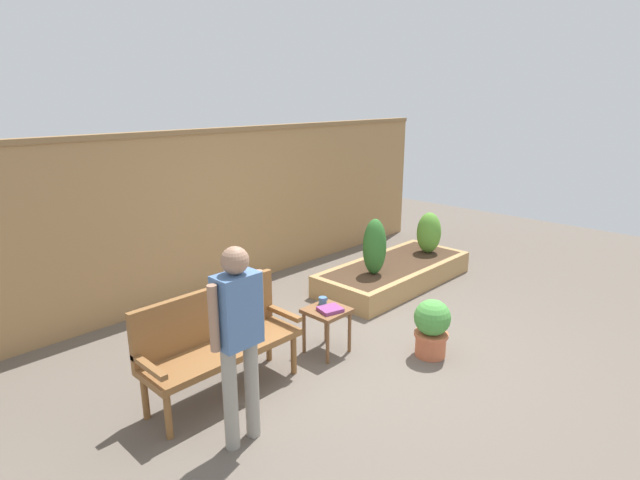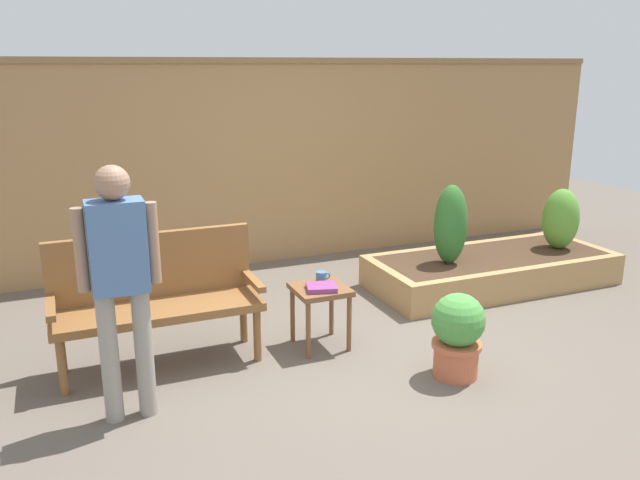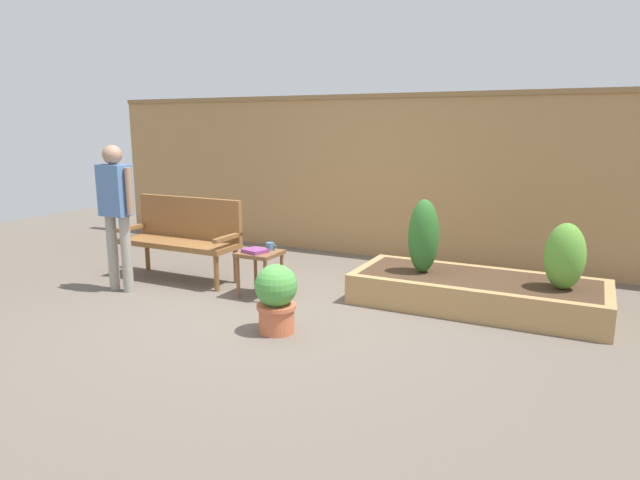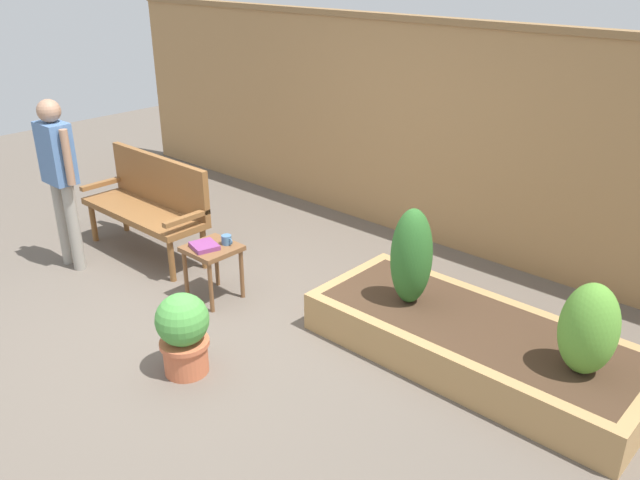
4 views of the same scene
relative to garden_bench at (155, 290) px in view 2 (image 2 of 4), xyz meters
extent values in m
plane|color=#60564C|center=(1.48, -0.55, -0.54)|extent=(14.00, 14.00, 0.00)
cube|color=#A37A4C|center=(1.48, 2.05, 0.51)|extent=(8.40, 0.10, 2.10)
cube|color=olive|center=(1.48, 2.05, 1.59)|extent=(8.40, 0.14, 0.06)
cylinder|color=brown|center=(0.66, 0.08, -0.34)|extent=(0.06, 0.06, 0.40)
cylinder|color=brown|center=(0.66, -0.28, -0.34)|extent=(0.06, 0.06, 0.40)
cylinder|color=brown|center=(-0.66, 0.08, -0.34)|extent=(0.06, 0.06, 0.40)
cylinder|color=brown|center=(-0.66, -0.28, -0.34)|extent=(0.06, 0.06, 0.40)
cube|color=brown|center=(0.00, -0.10, -0.11)|extent=(1.44, 0.48, 0.06)
cube|color=brown|center=(0.00, 0.11, 0.16)|extent=(1.44, 0.06, 0.48)
cube|color=brown|center=(-0.69, -0.10, 0.02)|extent=(0.06, 0.48, 0.04)
cube|color=brown|center=(0.69, -0.10, 0.02)|extent=(0.06, 0.48, 0.04)
cylinder|color=brown|center=(1.34, -0.06, -0.32)|extent=(0.04, 0.04, 0.44)
cylinder|color=brown|center=(1.34, -0.39, -0.32)|extent=(0.04, 0.04, 0.44)
cylinder|color=brown|center=(1.01, -0.06, -0.32)|extent=(0.04, 0.04, 0.44)
cylinder|color=brown|center=(1.01, -0.39, -0.32)|extent=(0.04, 0.04, 0.44)
cube|color=brown|center=(1.18, -0.22, -0.08)|extent=(0.40, 0.40, 0.04)
cylinder|color=teal|center=(1.24, -0.11, -0.03)|extent=(0.08, 0.08, 0.08)
torus|color=teal|center=(1.28, -0.11, -0.03)|extent=(0.06, 0.01, 0.06)
cube|color=#7F3875|center=(1.16, -0.28, -0.05)|extent=(0.26, 0.25, 0.04)
cylinder|color=#C66642|center=(1.86, -1.03, -0.44)|extent=(0.31, 0.31, 0.22)
cylinder|color=#C66642|center=(1.86, -1.03, -0.31)|extent=(0.34, 0.34, 0.04)
sphere|color=#4C9942|center=(1.86, -1.03, -0.13)|extent=(0.37, 0.37, 0.37)
cube|color=#AD8451|center=(3.27, -0.02, -0.39)|extent=(2.40, 0.09, 0.30)
cube|color=#AD8451|center=(3.27, 0.89, -0.39)|extent=(2.40, 0.09, 0.30)
cube|color=#AD8451|center=(2.12, 0.44, -0.39)|extent=(0.09, 0.82, 0.30)
cube|color=#AD8451|center=(4.43, 0.44, -0.39)|extent=(0.09, 0.82, 0.30)
cube|color=#422D1E|center=(3.27, 0.44, -0.39)|extent=(2.22, 0.82, 0.30)
cylinder|color=brown|center=(2.73, 0.38, -0.21)|extent=(0.04, 0.04, 0.06)
ellipsoid|color=#2D6628|center=(2.73, 0.38, 0.13)|extent=(0.31, 0.31, 0.74)
cylinder|color=brown|center=(4.04, 0.38, -0.21)|extent=(0.04, 0.04, 0.06)
ellipsoid|color=#569333|center=(4.04, 0.38, 0.06)|extent=(0.35, 0.35, 0.61)
cylinder|color=gray|center=(-0.18, -0.71, -0.13)|extent=(0.11, 0.11, 0.82)
cylinder|color=gray|center=(-0.38, -0.71, -0.13)|extent=(0.11, 0.11, 0.82)
cube|color=#4C70A3|center=(-0.28, -0.71, 0.55)|extent=(0.32, 0.20, 0.54)
cylinder|color=#9E755B|center=(-0.08, -0.71, 0.55)|extent=(0.07, 0.07, 0.49)
cylinder|color=#9E755B|center=(-0.48, -0.71, 0.55)|extent=(0.07, 0.07, 0.49)
sphere|color=#9E755B|center=(-0.28, -0.71, 0.92)|extent=(0.20, 0.20, 0.20)
camera|label=1|loc=(-2.26, -3.42, 2.01)|focal=28.32mm
camera|label=2|loc=(-0.56, -4.38, 1.56)|focal=35.73mm
camera|label=3|loc=(4.23, -4.94, 1.22)|focal=31.16mm
camera|label=4|loc=(5.09, -3.20, 2.15)|focal=36.35mm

